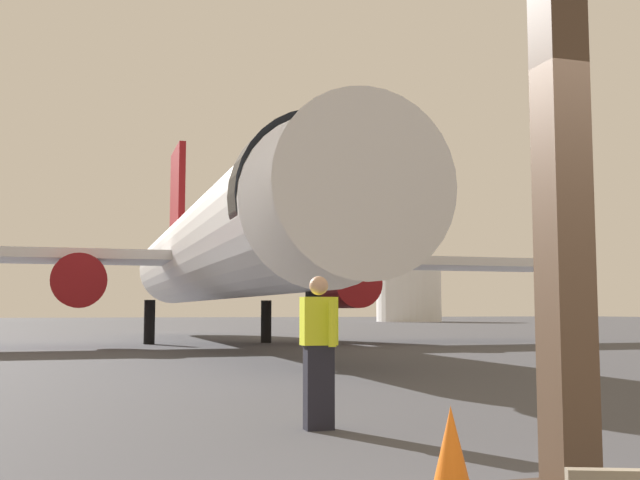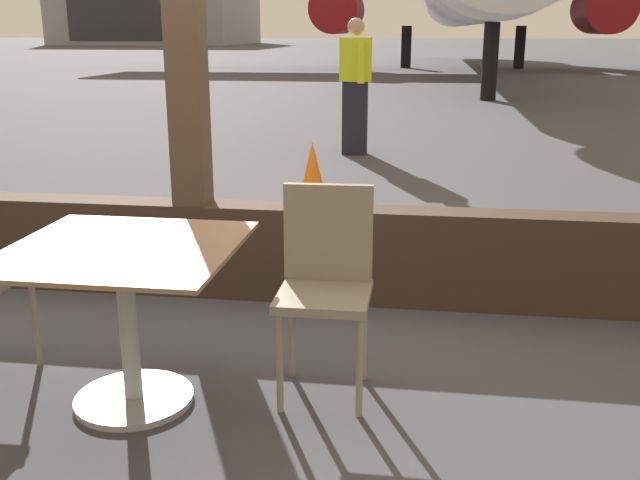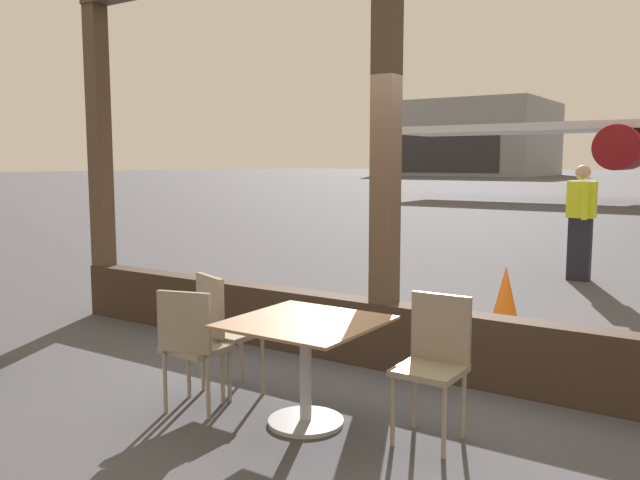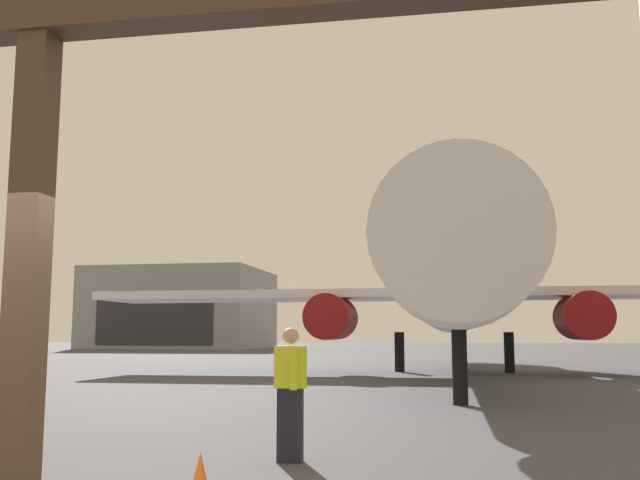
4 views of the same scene
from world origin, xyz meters
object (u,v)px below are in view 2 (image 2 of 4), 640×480
(ground_crew_worker, at_px, (355,85))
(cafe_chair_aisle_left, at_px, (326,272))
(distant_hangar, at_px, (159,1))
(traffic_cone, at_px, (312,181))
(dining_table, at_px, (127,302))

(ground_crew_worker, bearing_deg, cafe_chair_aisle_left, -85.48)
(distant_hangar, bearing_deg, traffic_cone, -68.93)
(dining_table, height_order, distant_hangar, distant_hangar)
(traffic_cone, relative_size, distant_hangar, 0.03)
(traffic_cone, height_order, distant_hangar, distant_hangar)
(dining_table, height_order, cafe_chair_aisle_left, cafe_chair_aisle_left)
(dining_table, distance_m, cafe_chair_aisle_left, 0.87)
(ground_crew_worker, distance_m, distant_hangar, 81.86)
(cafe_chair_aisle_left, height_order, distant_hangar, distant_hangar)
(ground_crew_worker, height_order, traffic_cone, ground_crew_worker)
(cafe_chair_aisle_left, xyz_separation_m, traffic_cone, (-0.55, 3.16, -0.24))
(cafe_chair_aisle_left, distance_m, distant_hangar, 88.14)
(cafe_chair_aisle_left, xyz_separation_m, ground_crew_worker, (-0.52, 6.54, 0.34))
(traffic_cone, bearing_deg, dining_table, -94.44)
(dining_table, relative_size, traffic_cone, 1.43)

